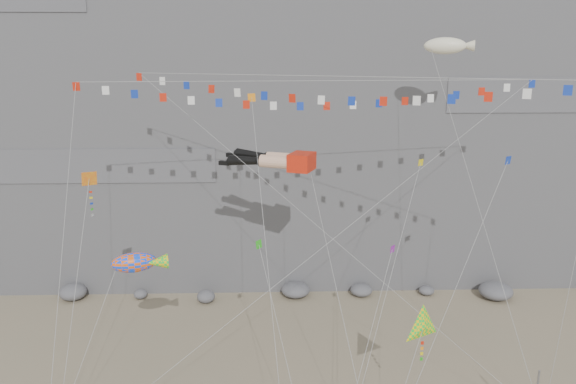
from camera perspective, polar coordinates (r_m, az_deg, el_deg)
The scene contains 14 objects.
cliff at distance 62.32m, azimuth 0.21°, elevation 17.15°, with size 80.00×28.00×50.00m, color slate.
talus_boulders at distance 51.68m, azimuth 0.78°, elevation -9.95°, with size 60.00×3.00×1.20m, color slate, non-canonical shape.
legs_kite at distance 38.87m, azimuth -1.18°, elevation 3.24°, with size 9.17×19.43×22.00m.
flag_banner_upper at distance 38.09m, azimuth 2.60°, elevation 11.18°, with size 30.63×13.57×27.65m.
flag_banner_lower at distance 35.06m, azimuth 5.01°, elevation 11.59°, with size 26.83×12.40×24.24m.
harlequin_kite at distance 35.63m, azimuth -19.55°, elevation 1.19°, with size 1.88×8.08×15.87m.
fish_windsock at distance 36.30m, azimuth -15.39°, elevation -6.93°, with size 5.86×7.59×11.57m.
delta_kite at distance 33.33m, azimuth 13.59°, elevation -13.22°, with size 5.96×8.27×10.84m.
blimp_windsock at distance 44.08m, azimuth 15.68°, elevation 14.04°, with size 5.33×15.33×26.32m.
small_kite_a at distance 38.01m, azimuth -3.67°, elevation 8.97°, with size 2.71×14.93×23.52m.
small_kite_b at distance 36.33m, azimuth 10.48°, elevation -6.11°, with size 5.36×9.94×14.05m.
small_kite_c at distance 34.14m, azimuth -2.91°, elevation -5.65°, with size 3.59×8.90×13.45m.
small_kite_d at distance 39.15m, azimuth 13.17°, elevation 2.26°, with size 7.46×13.24×20.22m.
small_kite_e at distance 36.76m, azimuth 21.27°, elevation 2.52°, with size 9.43×8.79×19.27m.
Camera 1 is at (-2.16, -30.19, 21.56)m, focal length 35.00 mm.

